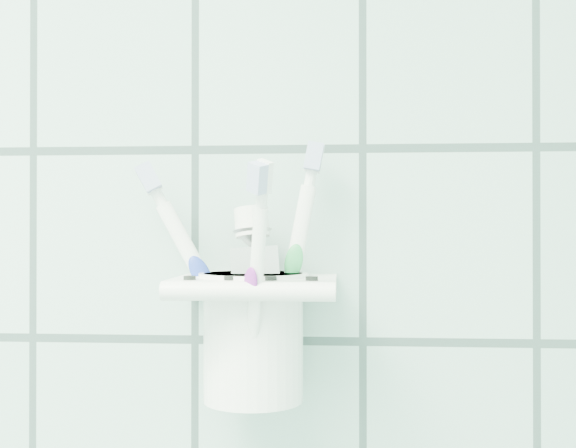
% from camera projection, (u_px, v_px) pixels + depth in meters
% --- Properties ---
extents(holder_bracket, '(0.13, 0.11, 0.04)m').
position_uv_depth(holder_bracket, '(256.00, 288.00, 0.58)').
color(holder_bracket, white).
rests_on(holder_bracket, wall_back).
extents(cup, '(0.09, 0.09, 0.10)m').
position_uv_depth(cup, '(253.00, 332.00, 0.59)').
color(cup, white).
rests_on(cup, holder_bracket).
extents(toothbrush_pink, '(0.10, 0.02, 0.21)m').
position_uv_depth(toothbrush_pink, '(262.00, 259.00, 0.60)').
color(toothbrush_pink, white).
rests_on(toothbrush_pink, cup).
extents(toothbrush_blue, '(0.04, 0.03, 0.21)m').
position_uv_depth(toothbrush_blue, '(270.00, 262.00, 0.59)').
color(toothbrush_blue, white).
rests_on(toothbrush_blue, cup).
extents(toothbrush_orange, '(0.03, 0.07, 0.19)m').
position_uv_depth(toothbrush_orange, '(248.00, 272.00, 0.57)').
color(toothbrush_orange, white).
rests_on(toothbrush_orange, cup).
extents(toothpaste_tube, '(0.05, 0.04, 0.16)m').
position_uv_depth(toothpaste_tube, '(264.00, 285.00, 0.57)').
color(toothpaste_tube, silver).
rests_on(toothpaste_tube, cup).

